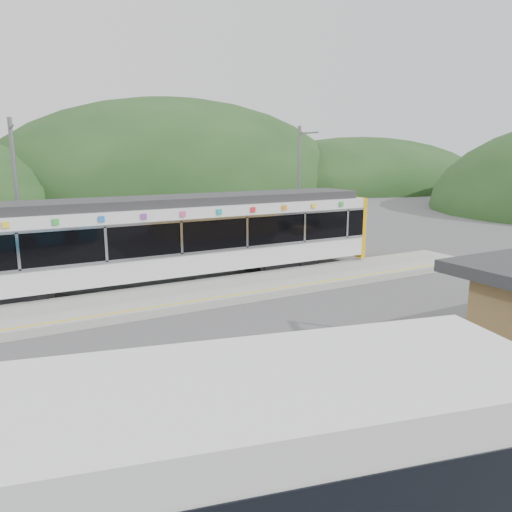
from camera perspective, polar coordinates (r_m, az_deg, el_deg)
ground at (r=17.50m, az=1.19°, el=-6.92°), size 120.00×120.00×0.00m
hills at (r=25.04m, az=7.41°, el=-1.27°), size 146.00×149.00×26.00m
platform at (r=20.25m, az=-3.50°, el=-3.89°), size 26.00×3.20×0.30m
yellow_line at (r=19.09m, az=-1.82°, el=-4.37°), size 26.00×0.10×0.01m
train at (r=21.63m, az=-11.08°, el=2.12°), size 20.44×3.01×3.74m
catenary_mast_west at (r=23.02m, az=-25.61°, el=5.74°), size 0.18×1.80×7.00m
catenary_mast_east at (r=27.62m, az=4.94°, el=7.66°), size 0.18×1.80×7.00m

